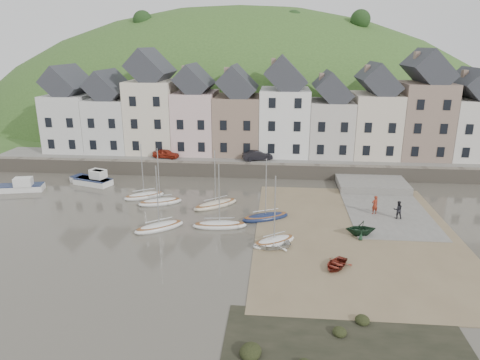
# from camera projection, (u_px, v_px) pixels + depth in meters

# --- Properties ---
(ground) EXTENTS (160.00, 160.00, 0.00)m
(ground) POSITION_uv_depth(u_px,v_px,m) (234.00, 231.00, 40.18)
(ground) COLOR #4A453A
(ground) RESTS_ON ground
(quay_land) EXTENTS (90.00, 30.00, 1.50)m
(quay_land) POSITION_uv_depth(u_px,v_px,m) (254.00, 145.00, 70.38)
(quay_land) COLOR #345421
(quay_land) RESTS_ON ground
(quay_street) EXTENTS (70.00, 7.00, 0.10)m
(quay_street) POSITION_uv_depth(u_px,v_px,m) (250.00, 158.00, 59.20)
(quay_street) COLOR slate
(quay_street) RESTS_ON quay_land
(seawall) EXTENTS (70.00, 1.20, 1.80)m
(seawall) POSITION_uv_depth(u_px,v_px,m) (248.00, 170.00, 56.07)
(seawall) COLOR slate
(seawall) RESTS_ON ground
(beach) EXTENTS (18.00, 26.00, 0.06)m
(beach) POSITION_uv_depth(u_px,v_px,m) (356.00, 235.00, 39.23)
(beach) COLOR #736246
(beach) RESTS_ON ground
(slipway) EXTENTS (8.00, 18.00, 0.12)m
(slipway) POSITION_uv_depth(u_px,v_px,m) (382.00, 205.00, 46.49)
(slipway) COLOR slate
(slipway) RESTS_ON ground
(hillside) EXTENTS (134.40, 84.00, 84.00)m
(hillside) POSITION_uv_depth(u_px,v_px,m) (239.00, 196.00, 103.01)
(hillside) COLOR #345421
(hillside) RESTS_ON ground
(townhouse_terrace) EXTENTS (61.05, 8.00, 13.93)m
(townhouse_terrace) POSITION_uv_depth(u_px,v_px,m) (264.00, 112.00, 60.66)
(townhouse_terrace) COLOR silver
(townhouse_terrace) RESTS_ON quay_land
(sailboat_0) EXTENTS (4.61, 3.58, 6.32)m
(sailboat_0) POSITION_uv_depth(u_px,v_px,m) (144.00, 196.00, 48.60)
(sailboat_0) COLOR silver
(sailboat_0) RESTS_ON ground
(sailboat_1) EXTENTS (4.85, 3.24, 6.32)m
(sailboat_1) POSITION_uv_depth(u_px,v_px,m) (160.00, 202.00, 46.74)
(sailboat_1) COLOR silver
(sailboat_1) RESTS_ON ground
(sailboat_2) EXTENTS (4.97, 4.50, 6.32)m
(sailboat_2) POSITION_uv_depth(u_px,v_px,m) (216.00, 204.00, 45.99)
(sailboat_2) COLOR beige
(sailboat_2) RESTS_ON ground
(sailboat_3) EXTENTS (4.72, 4.07, 6.32)m
(sailboat_3) POSITION_uv_depth(u_px,v_px,m) (159.00, 227.00, 40.37)
(sailboat_3) COLOR silver
(sailboat_3) RESTS_ON ground
(sailboat_4) EXTENTS (5.21, 2.14, 6.32)m
(sailboat_4) POSITION_uv_depth(u_px,v_px,m) (220.00, 225.00, 40.79)
(sailboat_4) COLOR silver
(sailboat_4) RESTS_ON ground
(sailboat_5) EXTENTS (5.00, 3.43, 6.32)m
(sailboat_5) POSITION_uv_depth(u_px,v_px,m) (265.00, 217.00, 42.67)
(sailboat_5) COLOR #162144
(sailboat_5) RESTS_ON ground
(sailboat_6) EXTENTS (4.23, 3.61, 6.32)m
(sailboat_6) POSITION_uv_depth(u_px,v_px,m) (274.00, 241.00, 37.39)
(sailboat_6) COLOR silver
(sailboat_6) RESTS_ON ground
(motorboat_0) EXTENTS (4.89, 3.08, 1.70)m
(motorboat_0) POSITION_uv_depth(u_px,v_px,m) (94.00, 180.00, 53.04)
(motorboat_0) COLOR silver
(motorboat_0) RESTS_ON ground
(motorboat_1) EXTENTS (5.75, 2.95, 1.70)m
(motorboat_1) POSITION_uv_depth(u_px,v_px,m) (20.00, 186.00, 50.72)
(motorboat_1) COLOR silver
(motorboat_1) RESTS_ON ground
(motorboat_2) EXTENTS (5.76, 3.59, 1.70)m
(motorboat_2) POSITION_uv_depth(u_px,v_px,m) (93.00, 179.00, 53.55)
(motorboat_2) COLOR silver
(motorboat_2) RESTS_ON ground
(rowboat_white) EXTENTS (3.54, 2.89, 0.64)m
(rowboat_white) POSITION_uv_depth(u_px,v_px,m) (272.00, 244.00, 36.64)
(rowboat_white) COLOR white
(rowboat_white) RESTS_ON beach
(rowboat_green) EXTENTS (2.86, 2.54, 1.40)m
(rowboat_green) POSITION_uv_depth(u_px,v_px,m) (361.00, 228.00, 38.83)
(rowboat_green) COLOR #15301C
(rowboat_green) RESTS_ON beach
(rowboat_red) EXTENTS (2.97, 3.23, 0.55)m
(rowboat_red) POSITION_uv_depth(u_px,v_px,m) (336.00, 264.00, 33.35)
(rowboat_red) COLOR maroon
(rowboat_red) RESTS_ON beach
(person_red) EXTENTS (0.82, 0.71, 1.91)m
(person_red) POSITION_uv_depth(u_px,v_px,m) (375.00, 205.00, 43.53)
(person_red) COLOR maroon
(person_red) RESTS_ON slipway
(person_dark) EXTENTS (0.92, 0.74, 1.79)m
(person_dark) POSITION_uv_depth(u_px,v_px,m) (398.00, 210.00, 42.45)
(person_dark) COLOR black
(person_dark) RESTS_ON slipway
(car_left) EXTENTS (3.74, 1.97, 1.21)m
(car_left) POSITION_uv_depth(u_px,v_px,m) (166.00, 154.00, 59.02)
(car_left) COLOR maroon
(car_left) RESTS_ON quay_street
(car_right) EXTENTS (4.14, 2.49, 1.29)m
(car_right) POSITION_uv_depth(u_px,v_px,m) (258.00, 155.00, 57.95)
(car_right) COLOR black
(car_right) RESTS_ON quay_street
(shore_rocks) EXTENTS (14.00, 6.07, 0.78)m
(shore_rocks) POSITION_uv_depth(u_px,v_px,m) (318.00, 345.00, 24.81)
(shore_rocks) COLOR black
(shore_rocks) RESTS_ON ground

